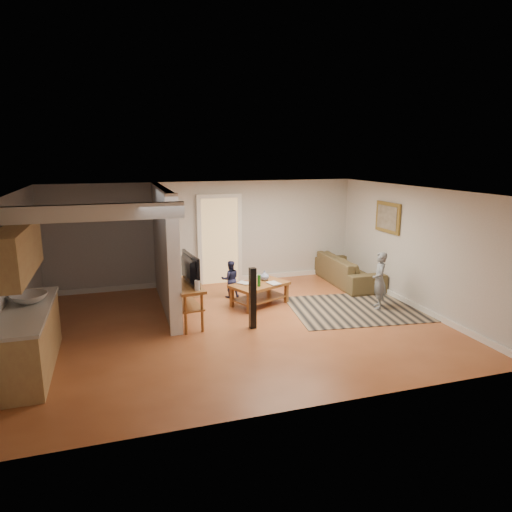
% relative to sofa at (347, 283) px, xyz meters
% --- Properties ---
extents(ground, '(7.50, 7.50, 0.00)m').
position_rel_sofa_xyz_m(ground, '(-3.30, -1.98, 0.00)').
color(ground, brown).
rests_on(ground, ground).
extents(room_shell, '(7.54, 6.02, 2.52)m').
position_rel_sofa_xyz_m(room_shell, '(-4.37, -1.55, 1.46)').
color(room_shell, '#B4B0AC').
rests_on(room_shell, ground).
extents(area_rug, '(3.00, 2.36, 0.01)m').
position_rel_sofa_xyz_m(area_rug, '(-0.70, -1.82, 0.01)').
color(area_rug, black).
rests_on(area_rug, ground).
extents(sofa, '(0.96, 2.31, 0.67)m').
position_rel_sofa_xyz_m(sofa, '(0.00, 0.00, 0.00)').
color(sofa, '#4D4726').
rests_on(sofa, ground).
extents(coffee_table, '(1.37, 1.12, 0.71)m').
position_rel_sofa_xyz_m(coffee_table, '(-2.58, -0.93, 0.37)').
color(coffee_table, brown).
rests_on(coffee_table, ground).
extents(tv_console, '(0.60, 1.27, 1.05)m').
position_rel_sofa_xyz_m(tv_console, '(-4.24, -1.58, 0.70)').
color(tv_console, brown).
rests_on(tv_console, ground).
extents(speaker_left, '(0.12, 0.12, 1.14)m').
position_rel_sofa_xyz_m(speaker_left, '(-3.12, -2.18, 0.57)').
color(speaker_left, black).
rests_on(speaker_left, ground).
extents(speaker_right, '(0.11, 0.11, 0.94)m').
position_rel_sofa_xyz_m(speaker_right, '(-4.30, -0.17, 0.47)').
color(speaker_right, black).
rests_on(speaker_right, ground).
extents(toy_basket, '(0.40, 0.40, 0.36)m').
position_rel_sofa_xyz_m(toy_basket, '(-3.83, 0.10, 0.15)').
color(toy_basket, '#9F6F45').
rests_on(toy_basket, ground).
extents(child, '(0.44, 0.51, 1.19)m').
position_rel_sofa_xyz_m(child, '(-0.30, -1.89, 0.00)').
color(child, slate).
rests_on(child, ground).
extents(toddler, '(0.43, 0.35, 0.84)m').
position_rel_sofa_xyz_m(toddler, '(-3.05, -0.26, 0.00)').
color(toddler, '#212446').
rests_on(toddler, ground).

